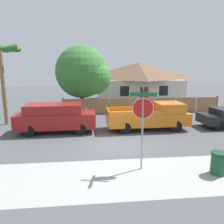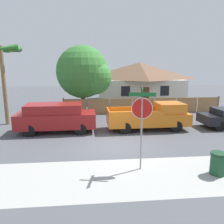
{
  "view_description": "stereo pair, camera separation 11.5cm",
  "coord_description": "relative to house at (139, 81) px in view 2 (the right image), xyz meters",
  "views": [
    {
      "loc": [
        -1.33,
        -11.21,
        4.1
      ],
      "look_at": [
        -0.05,
        1.04,
        1.6
      ],
      "focal_mm": 35.0,
      "sensor_mm": 36.0,
      "label": 1
    },
    {
      "loc": [
        -1.21,
        -11.22,
        4.1
      ],
      "look_at": [
        -0.05,
        1.04,
        1.6
      ],
      "focal_mm": 35.0,
      "sensor_mm": 36.0,
      "label": 2
    }
  ],
  "objects": [
    {
      "name": "ground_plane",
      "position": [
        -4.76,
        -15.92,
        -2.47
      ],
      "size": [
        80.0,
        80.0,
        0.0
      ],
      "primitive_type": "plane",
      "color": "#4C4F54"
    },
    {
      "name": "sidewalk_strip",
      "position": [
        -4.76,
        -19.52,
        -2.46
      ],
      "size": [
        36.0,
        3.2,
        0.01
      ],
      "color": "#A3A39E",
      "rests_on": "ground"
    },
    {
      "name": "wooden_fence",
      "position": [
        -1.26,
        -7.82,
        -1.76
      ],
      "size": [
        14.5,
        0.12,
        1.5
      ],
      "color": "#997047",
      "rests_on": "ground"
    },
    {
      "name": "house",
      "position": [
        0.0,
        0.0,
        0.0
      ],
      "size": [
        10.66,
        7.22,
        4.75
      ],
      "color": "beige",
      "rests_on": "ground"
    },
    {
      "name": "oak_tree",
      "position": [
        -6.52,
        -6.78,
        1.16
      ],
      "size": [
        5.02,
        4.78,
        6.12
      ],
      "color": "brown",
      "rests_on": "ground"
    },
    {
      "name": "palm_tree",
      "position": [
        -12.21,
        -10.76,
        2.44
      ],
      "size": [
        2.8,
        3.01,
        5.7
      ],
      "color": "brown",
      "rests_on": "ground"
    },
    {
      "name": "red_suv",
      "position": [
        -8.27,
        -13.15,
        -1.46
      ],
      "size": [
        5.02,
        2.06,
        1.85
      ],
      "rotation": [
        0.0,
        0.0,
        0.02
      ],
      "color": "maroon",
      "rests_on": "ground"
    },
    {
      "name": "orange_pickup",
      "position": [
        -2.0,
        -13.15,
        -1.59
      ],
      "size": [
        5.46,
        2.03,
        1.8
      ],
      "rotation": [
        0.0,
        0.0,
        0.02
      ],
      "color": "orange",
      "rests_on": "ground"
    },
    {
      "name": "stop_sign",
      "position": [
        -4.02,
        -18.92,
        -0.16
      ],
      "size": [
        1.02,
        0.92,
        3.35
      ],
      "rotation": [
        0.0,
        0.0,
        -0.21
      ],
      "color": "gray",
      "rests_on": "ground"
    },
    {
      "name": "trash_bin",
      "position": [
        -1.13,
        -19.66,
        -2.01
      ],
      "size": [
        0.62,
        0.62,
        0.89
      ],
      "color": "#1E4C2D",
      "rests_on": "ground"
    }
  ]
}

